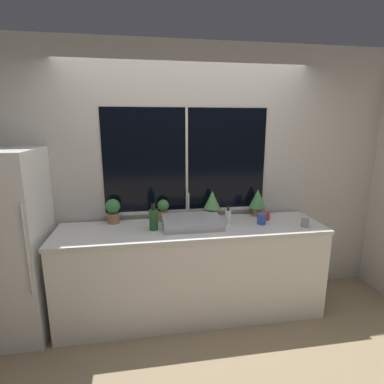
% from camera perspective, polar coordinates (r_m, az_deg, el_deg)
% --- Properties ---
extents(ground_plane, '(14.00, 14.00, 0.00)m').
position_cam_1_polar(ground_plane, '(3.10, 1.08, -25.09)').
color(ground_plane, '#937F60').
extents(wall_back, '(8.00, 0.09, 2.70)m').
position_cam_1_polar(wall_back, '(3.19, -1.10, 2.85)').
color(wall_back, '#BCB7AD').
rests_on(wall_back, ground_plane).
extents(wall_right, '(0.06, 7.00, 2.70)m').
position_cam_1_polar(wall_right, '(4.77, 25.12, 4.99)').
color(wall_right, '#BCB7AD').
rests_on(wall_right, ground_plane).
extents(counter, '(2.60, 0.66, 0.93)m').
position_cam_1_polar(counter, '(3.11, 0.03, -14.74)').
color(counter, white).
rests_on(counter, ground_plane).
extents(refrigerator, '(0.61, 0.72, 1.70)m').
position_cam_1_polar(refrigerator, '(3.16, -31.39, -8.64)').
color(refrigerator, silver).
rests_on(refrigerator, ground_plane).
extents(sink, '(0.57, 0.44, 0.28)m').
position_cam_1_polar(sink, '(2.93, -0.10, -5.71)').
color(sink, '#ADADB2').
rests_on(sink, counter).
extents(potted_plant_far_left, '(0.15, 0.15, 0.25)m').
position_cam_1_polar(potted_plant_far_left, '(3.10, -14.82, -3.30)').
color(potted_plant_far_left, '#9E6B4C').
rests_on(potted_plant_far_left, counter).
extents(potted_plant_center_left, '(0.12, 0.12, 0.22)m').
position_cam_1_polar(potted_plant_center_left, '(3.10, -5.49, -3.40)').
color(potted_plant_center_left, '#9E6B4C').
rests_on(potted_plant_center_left, counter).
extents(potted_plant_center_right, '(0.17, 0.17, 0.30)m').
position_cam_1_polar(potted_plant_center_right, '(3.15, 3.87, -1.88)').
color(potted_plant_center_right, '#9E6B4C').
rests_on(potted_plant_center_right, counter).
extents(potted_plant_far_right, '(0.18, 0.18, 0.29)m').
position_cam_1_polar(potted_plant_far_right, '(3.30, 12.37, -1.46)').
color(potted_plant_far_right, '#9E6B4C').
rests_on(potted_plant_far_right, counter).
extents(soap_bottle, '(0.06, 0.06, 0.19)m').
position_cam_1_polar(soap_bottle, '(2.99, 6.85, -4.76)').
color(soap_bottle, white).
rests_on(soap_bottle, counter).
extents(bottle_tall, '(0.08, 0.08, 0.25)m').
position_cam_1_polar(bottle_tall, '(2.84, -7.34, -5.14)').
color(bottle_tall, '#235128').
rests_on(bottle_tall, counter).
extents(mug_red, '(0.08, 0.08, 0.08)m').
position_cam_1_polar(mug_red, '(3.22, 13.89, -4.44)').
color(mug_red, '#B72D28').
rests_on(mug_red, counter).
extents(mug_grey, '(0.07, 0.07, 0.08)m').
position_cam_1_polar(mug_grey, '(3.12, 20.73, -5.50)').
color(mug_grey, gray).
rests_on(mug_grey, counter).
extents(mug_blue, '(0.09, 0.09, 0.10)m').
position_cam_1_polar(mug_blue, '(3.07, 13.13, -5.03)').
color(mug_blue, '#3351AD').
rests_on(mug_blue, counter).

